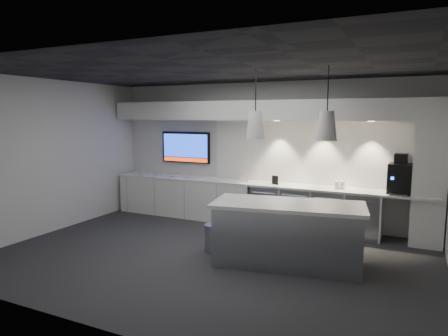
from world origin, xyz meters
The scene contains 27 objects.
floor centered at (0.00, 0.00, 0.00)m, with size 7.00×7.00×0.00m, color #2B2A2D.
ceiling centered at (0.00, 0.00, 3.00)m, with size 7.00×7.00×0.00m, color black.
wall_back centered at (0.00, 2.50, 1.50)m, with size 7.00×7.00×0.00m, color silver.
wall_front centered at (0.00, -2.50, 1.50)m, with size 7.00×7.00×0.00m, color silver.
wall_left centered at (-3.50, 0.00, 1.50)m, with size 7.00×7.00×0.00m, color silver.
back_counter centered at (0.00, 2.17, 0.88)m, with size 6.80×0.65×0.04m, color white.
left_base_cabinets centered at (-1.75, 2.17, 0.43)m, with size 3.30×0.63×0.86m, color white.
fridge_unit_a centered at (0.25, 2.17, 0.42)m, with size 0.60×0.61×0.85m, color #92969B.
fridge_unit_b centered at (0.88, 2.17, 0.42)m, with size 0.60×0.61×0.85m, color #92969B.
fridge_unit_c centered at (1.51, 2.17, 0.42)m, with size 0.60×0.61×0.85m, color #92969B.
fridge_unit_d centered at (2.14, 2.17, 0.42)m, with size 0.60×0.61×0.85m, color #92969B.
backsplash centered at (1.20, 2.48, 1.55)m, with size 4.60×0.03×1.30m, color white.
soffit centered at (0.00, 2.20, 2.40)m, with size 6.90×0.60×0.40m, color white.
column centered at (3.20, 2.20, 1.30)m, with size 0.55×0.55×2.60m, color white.
wall_tv centered at (-1.90, 2.45, 1.56)m, with size 1.25×0.07×0.72m.
island centered at (1.24, 0.22, 0.49)m, with size 2.42×1.35×0.97m.
bin centered at (-0.06, 0.28, 0.23)m, with size 0.33×0.33×0.46m, color #92969B.
coffee_machine centered at (2.73, 2.20, 1.19)m, with size 0.42×0.58×0.72m.
sign_black centered at (0.41, 2.12, 0.99)m, with size 0.14×0.02×0.18m, color black.
sign_white centered at (-0.28, 2.13, 0.97)m, with size 0.18×0.02×0.14m, color white.
cup_cluster centered at (1.69, 2.17, 0.98)m, with size 0.18×0.18×0.15m, color silver, non-canonical shape.
tray_a centered at (-2.96, 2.14, 0.91)m, with size 0.16×0.16×0.03m, color #AFAFAF.
tray_b centered at (-2.52, 2.16, 0.91)m, with size 0.16×0.16×0.03m, color #AFAFAF.
tray_c centered at (-1.99, 2.10, 0.91)m, with size 0.16×0.16×0.03m, color #AFAFAF.
tray_d centered at (-1.69, 2.12, 0.91)m, with size 0.16×0.16×0.03m, color #AFAFAF.
pendant_left centered at (0.70, 0.22, 2.15)m, with size 0.30×0.30×1.13m.
pendant_right centered at (1.79, 0.22, 2.15)m, with size 0.30×0.30×1.13m.
Camera 1 is at (2.93, -5.58, 2.30)m, focal length 32.00 mm.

